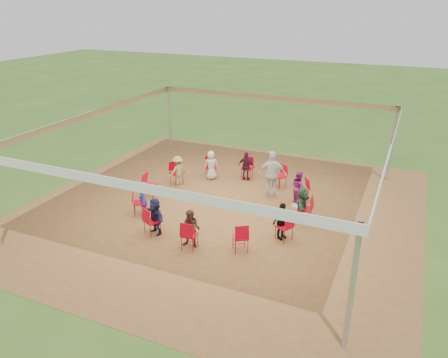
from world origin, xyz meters
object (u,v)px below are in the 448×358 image
at_px(person_seated_3, 211,165).
at_px(chair_11, 284,227).
at_px(chair_4, 211,167).
at_px(chair_5, 176,173).
at_px(person_seated_2, 246,166).
at_px(cable_coil, 223,202).
at_px(chair_9, 189,235).
at_px(chair_10, 240,237).
at_px(person_seated_0, 302,204).
at_px(laptop, 297,204).
at_px(chair_0, 305,209).
at_px(chair_1, 302,190).
at_px(chair_6, 150,185).
at_px(person_seated_1, 299,187).
at_px(chair_7, 139,203).
at_px(person_seated_6, 155,216).
at_px(person_seated_5, 143,198).
at_px(person_seated_4, 178,171).
at_px(person_seated_8, 281,221).
at_px(person_seated_7, 191,229).
at_px(chair_8, 152,221).
at_px(chair_3, 247,169).
at_px(standing_person, 272,175).

bearing_deg(person_seated_3, chair_11, 105.33).
xyz_separation_m(chair_4, chair_5, (-0.97, -1.11, 0.00)).
distance_m(person_seated_2, cable_coil, 2.38).
bearing_deg(chair_9, chair_10, 15.00).
distance_m(person_seated_0, laptop, 0.17).
height_order(chair_0, chair_1, same).
xyz_separation_m(chair_0, chair_5, (-5.40, 1.05, 0.00)).
bearing_deg(chair_6, person_seated_1, 104.67).
distance_m(chair_10, person_seated_3, 5.58).
relative_size(chair_11, person_seated_3, 0.77).
distance_m(chair_7, person_seated_6, 1.45).
distance_m(chair_0, chair_5, 5.50).
height_order(chair_10, person_seated_3, person_seated_3).
xyz_separation_m(chair_6, cable_coil, (2.66, 0.61, -0.43)).
distance_m(chair_9, chair_11, 2.85).
bearing_deg(person_seated_5, person_seated_1, 90.00).
bearing_deg(person_seated_4, person_seated_3, 165.00).
bearing_deg(chair_0, person_seated_0, 90.00).
distance_m(chair_11, cable_coil, 3.23).
height_order(person_seated_1, person_seated_8, same).
height_order(chair_6, person_seated_0, person_seated_0).
bearing_deg(chair_4, person_seated_8, 104.67).
bearing_deg(person_seated_7, person_seated_8, 30.00).
bearing_deg(chair_6, person_seated_6, 32.14).
height_order(chair_8, laptop, chair_8).
bearing_deg(chair_7, person_seated_7, 32.14).
height_order(chair_3, standing_person, standing_person).
bearing_deg(person_seated_6, person_seated_5, 165.00).
bearing_deg(chair_1, chair_3, 30.00).
relative_size(person_seated_0, person_seated_4, 1.00).
distance_m(chair_0, chair_10, 2.85).
xyz_separation_m(person_seated_2, person_seated_4, (-2.26, -1.53, 0.00)).
bearing_deg(chair_3, person_seated_6, 75.33).
height_order(person_seated_4, person_seated_5, same).
xyz_separation_m(chair_6, person_seated_2, (2.65, 2.92, 0.14)).
distance_m(person_seated_0, person_seated_8, 1.41).
height_order(chair_3, person_seated_6, person_seated_6).
bearing_deg(person_seated_7, person_seated_3, 105.00).
height_order(chair_1, person_seated_4, person_seated_4).
bearing_deg(chair_11, chair_9, 150.00).
bearing_deg(person_seated_6, chair_8, -90.00).
bearing_deg(chair_10, chair_4, 90.00).
relative_size(chair_7, chair_9, 1.00).
distance_m(person_seated_3, laptop, 4.58).
xyz_separation_m(chair_7, person_seated_0, (5.08, 1.78, 0.14)).
relative_size(chair_6, chair_9, 1.00).
height_order(chair_11, person_seated_7, person_seated_7).
height_order(chair_10, person_seated_1, person_seated_1).
distance_m(chair_5, standing_person, 3.85).
height_order(chair_7, person_seated_2, person_seated_2).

